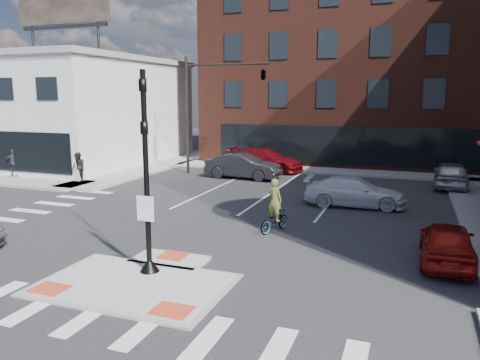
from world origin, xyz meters
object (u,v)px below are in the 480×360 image
at_px(red_sedan, 447,242).
at_px(pedestrian_b, 13,163).
at_px(white_pickup, 355,192).
at_px(bg_car_red, 265,160).
at_px(cyclist, 275,214).
at_px(pedestrian_a, 79,167).
at_px(bg_car_dark, 243,166).
at_px(bg_car_silver, 451,174).

distance_m(red_sedan, pedestrian_b, 26.76).
relative_size(white_pickup, bg_car_red, 0.87).
height_order(red_sedan, cyclist, cyclist).
relative_size(bg_car_red, pedestrian_a, 3.11).
height_order(bg_car_dark, pedestrian_b, pedestrian_b).
relative_size(bg_car_dark, bg_car_silver, 1.06).
relative_size(bg_car_red, cyclist, 2.59).
distance_m(red_sedan, bg_car_red, 19.49).
bearing_deg(cyclist, bg_car_silver, -98.94).
bearing_deg(cyclist, white_pickup, -92.30).
height_order(bg_car_dark, pedestrian_a, pedestrian_a).
height_order(red_sedan, white_pickup, white_pickup).
distance_m(bg_car_red, pedestrian_b, 16.97).
bearing_deg(bg_car_red, cyclist, -154.18).
bearing_deg(bg_car_red, pedestrian_b, 127.82).
distance_m(red_sedan, bg_car_silver, 13.89).
bearing_deg(bg_car_silver, pedestrian_a, 19.01).
distance_m(bg_car_red, cyclist, 15.32).
height_order(red_sedan, pedestrian_b, pedestrian_b).
xyz_separation_m(bg_car_dark, pedestrian_b, (-14.12, -5.29, 0.24)).
bearing_deg(bg_car_silver, red_sedan, 88.02).
bearing_deg(pedestrian_b, bg_car_red, -1.16).
relative_size(pedestrian_a, pedestrian_b, 1.00).
bearing_deg(bg_car_red, bg_car_dark, 179.15).
relative_size(red_sedan, pedestrian_b, 2.23).
relative_size(white_pickup, pedestrian_b, 2.69).
xyz_separation_m(bg_car_red, pedestrian_a, (-9.36, -8.66, 0.24)).
distance_m(red_sedan, pedestrian_a, 21.78).
bearing_deg(white_pickup, bg_car_silver, -38.70).
bearing_deg(bg_car_silver, bg_car_red, -7.86).
xyz_separation_m(white_pickup, pedestrian_b, (-21.96, 0.23, 0.35)).
height_order(white_pickup, cyclist, cyclist).
relative_size(bg_car_dark, pedestrian_b, 2.74).
xyz_separation_m(bg_car_dark, pedestrian_a, (-8.89, -5.29, 0.24)).
xyz_separation_m(bg_car_silver, pedestrian_a, (-21.50, -6.52, 0.26)).
bearing_deg(white_pickup, cyclist, 152.88).
relative_size(bg_car_dark, cyclist, 2.29).
xyz_separation_m(bg_car_silver, bg_car_red, (-12.14, 2.14, 0.02)).
bearing_deg(pedestrian_b, cyclist, -48.56).
xyz_separation_m(white_pickup, bg_car_red, (-7.38, 8.89, 0.11)).
distance_m(white_pickup, bg_car_dark, 9.59).
bearing_deg(white_pickup, pedestrian_b, 85.96).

